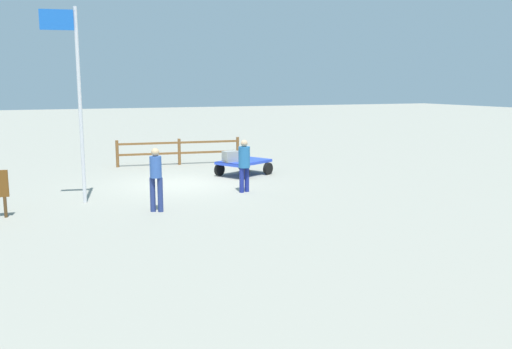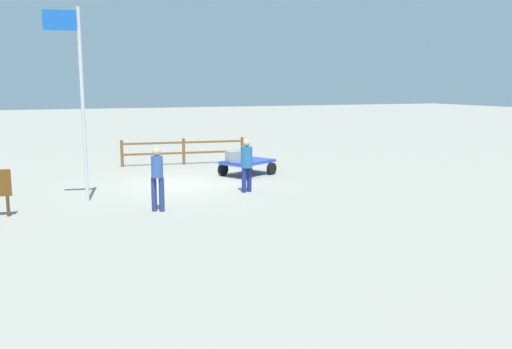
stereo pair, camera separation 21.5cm
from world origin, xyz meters
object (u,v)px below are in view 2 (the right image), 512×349
object	(u,v)px
suitcase_navy	(234,156)
luggage_cart	(247,164)
worker_lead	(247,162)
worker_trailing	(157,176)
flagpole	(78,90)
suitcase_tan	(234,156)

from	to	relation	value
suitcase_navy	luggage_cart	bearing A→B (deg)	-163.77
suitcase_navy	worker_lead	xyz separation A→B (m)	(0.57, 2.76, 0.20)
suitcase_navy	worker_trailing	distance (m)	5.61
worker_lead	luggage_cart	bearing A→B (deg)	-111.00
worker_lead	flagpole	world-z (taller)	flagpole
luggage_cart	flagpole	bearing A→B (deg)	23.92
suitcase_navy	worker_trailing	xyz separation A→B (m)	(3.61, 4.29, 0.20)
luggage_cart	suitcase_navy	size ratio (longest dim) A/B	3.87
luggage_cart	flagpole	distance (m)	6.95
luggage_cart	worker_trailing	bearing A→B (deg)	46.94
suitcase_navy	suitcase_tan	bearing A→B (deg)	-107.77
suitcase_tan	worker_lead	world-z (taller)	worker_lead
suitcase_tan	worker_trailing	bearing A→B (deg)	51.11
suitcase_navy	worker_lead	size ratio (longest dim) A/B	0.35
worker_trailing	flagpole	size ratio (longest dim) A/B	0.31
worker_lead	worker_trailing	world-z (taller)	worker_trailing
luggage_cart	flagpole	size ratio (longest dim) A/B	0.42
suitcase_tan	worker_lead	bearing A→B (deg)	77.67
worker_lead	flagpole	bearing A→B (deg)	-3.88
luggage_cart	suitcase_navy	bearing A→B (deg)	16.23
worker_lead	worker_trailing	bearing A→B (deg)	26.73
suitcase_navy	worker_trailing	world-z (taller)	worker_trailing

